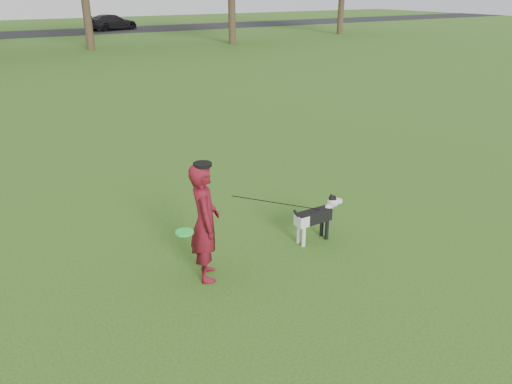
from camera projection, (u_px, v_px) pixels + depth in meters
ground at (274, 244)px, 7.56m from camera, size 120.00×120.00×0.00m
man at (205, 223)px, 6.43m from camera, size 0.57×0.68×1.61m
dog at (317, 215)px, 7.53m from camera, size 0.92×0.18×0.70m
car_right at (112, 22)px, 43.34m from camera, size 4.84×3.08×1.31m
man_held_items at (280, 203)px, 6.99m from camera, size 2.47×0.32×1.15m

